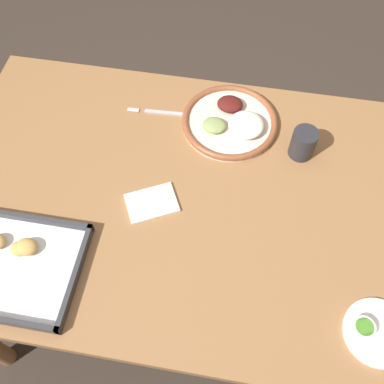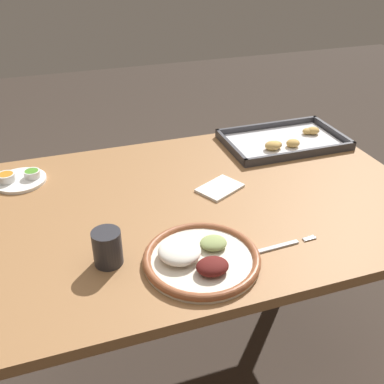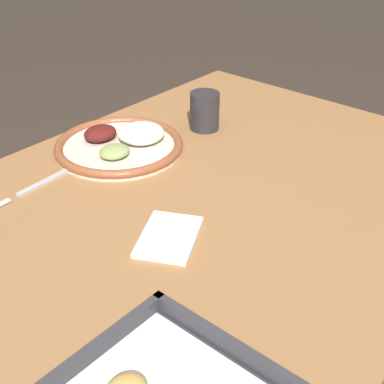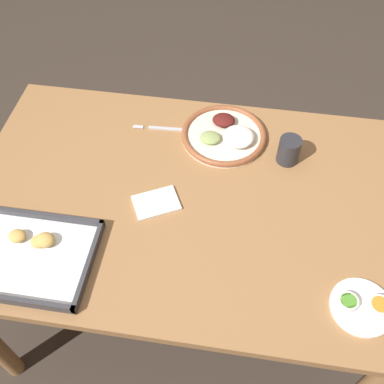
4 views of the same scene
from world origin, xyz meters
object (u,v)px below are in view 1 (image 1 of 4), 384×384
fork (165,113)px  drinking_cup (303,143)px  dinner_plate (231,121)px  napkin (152,203)px  saucer_plate (380,332)px

fork → drinking_cup: size_ratio=2.34×
dinner_plate → drinking_cup: 0.22m
napkin → drinking_cup: bearing=-148.3°
drinking_cup → napkin: (0.38, 0.23, -0.04)m
saucer_plate → drinking_cup: bearing=-67.3°
dinner_plate → napkin: dinner_plate is taller
dinner_plate → saucer_plate: bearing=126.6°
fork → saucer_plate: 0.81m
napkin → fork: bearing=-85.0°
saucer_plate → napkin: 0.62m
drinking_cup → napkin: 0.44m
saucer_plate → fork: bearing=-42.5°
napkin → saucer_plate: bearing=157.3°
saucer_plate → napkin: size_ratio=1.00×
dinner_plate → napkin: 0.35m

